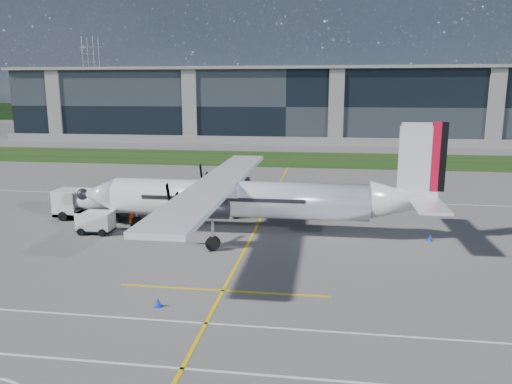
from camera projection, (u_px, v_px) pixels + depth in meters
The scene contains 15 objects.
ground at pixel (268, 166), 72.83m from camera, with size 400.00×400.00×0.00m, color #555351.
grass_strip at pixel (274, 159), 80.58m from camera, with size 400.00×18.00×0.04m, color #19350E.
terminal_building at pixel (290, 105), 110.09m from camera, with size 120.00×20.00×15.00m, color black.
tree_line at pixel (303, 113), 169.15m from camera, with size 400.00×6.00×6.00m, color black.
pylon_west at pixel (92, 78), 187.59m from camera, with size 9.00×4.60×30.00m, color gray, non-canonical shape.
yellow_taxiway_centerline at pixel (261, 219), 43.33m from camera, with size 0.20×70.00×0.01m, color yellow.
white_lane_line at pixel (111, 363), 20.49m from camera, with size 90.00×0.15×0.01m, color white.
turboprop_aircraft at pixel (252, 178), 38.00m from camera, with size 28.19×29.24×8.77m, color silver, non-canonical shape.
fuel_tanker_truck at pixel (89, 203), 43.08m from camera, with size 7.22×2.35×2.71m, color silver, non-canonical shape.
baggage_tug at pixel (96, 222), 38.80m from camera, with size 2.87×1.72×1.72m, color silver, non-canonical shape.
ground_crew_person at pixel (132, 217), 40.08m from camera, with size 0.79×0.57×1.95m, color #F25907.
safety_cone_nose_stbd at pixel (100, 219), 42.07m from camera, with size 0.36×0.36×0.50m, color #0B30BC.
safety_cone_portwing at pixel (158, 302), 25.74m from camera, with size 0.36×0.36×0.50m, color #0B30BC.
safety_cone_tail at pixel (430, 238), 36.92m from camera, with size 0.36×0.36×0.50m, color #0B30BC.
safety_cone_nose_port at pixel (84, 231), 38.70m from camera, with size 0.36×0.36×0.50m, color #0B30BC.
Camera 1 is at (8.55, -31.60, 11.04)m, focal length 35.00 mm.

